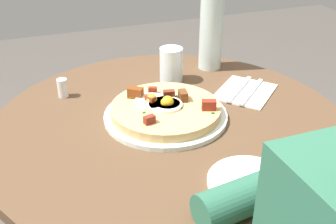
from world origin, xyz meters
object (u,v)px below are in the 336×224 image
object	(u,v)px
breakfast_pizza	(165,108)
fork	(252,92)
salt_shaker	(63,88)
bread_plate	(250,183)
knife	(239,89)
water_bottle	(211,28)
water_glass	(171,65)
dining_table	(170,175)
pizza_plate	(166,115)

from	to	relation	value
breakfast_pizza	fork	bearing A→B (deg)	98.10
breakfast_pizza	salt_shaker	xyz separation A→B (m)	(-0.21, -0.22, 0.00)
breakfast_pizza	fork	size ratio (longest dim) A/B	1.53
breakfast_pizza	bread_plate	distance (m)	0.32
fork	knife	distance (m)	0.04
water_bottle	water_glass	bearing A→B (deg)	-71.09
bread_plate	water_glass	bearing A→B (deg)	176.85
bread_plate	water_glass	xyz separation A→B (m)	(-0.51, 0.03, 0.05)
water_glass	water_bottle	bearing A→B (deg)	108.91
dining_table	water_bottle	distance (m)	0.47
water_bottle	salt_shaker	bearing A→B (deg)	-84.63
fork	water_glass	size ratio (longest dim) A/B	1.77
fork	water_bottle	distance (m)	0.25
bread_plate	salt_shaker	bearing A→B (deg)	-150.78
breakfast_pizza	salt_shaker	world-z (taller)	breakfast_pizza
breakfast_pizza	knife	distance (m)	0.26
dining_table	bread_plate	distance (m)	0.34
bread_plate	salt_shaker	size ratio (longest dim) A/B	3.28
fork	salt_shaker	size ratio (longest dim) A/B	3.46
salt_shaker	knife	bearing A→B (deg)	73.31
dining_table	water_bottle	size ratio (longest dim) A/B	3.43
knife	water_bottle	xyz separation A→B (m)	(-0.19, -0.01, 0.12)
knife	water_bottle	bearing A→B (deg)	50.31
fork	water_bottle	xyz separation A→B (m)	(-0.21, -0.03, 0.12)
water_bottle	salt_shaker	xyz separation A→B (m)	(0.04, -0.47, -0.10)
breakfast_pizza	water_bottle	distance (m)	0.37
pizza_plate	fork	size ratio (longest dim) A/B	1.72
pizza_plate	bread_plate	world-z (taller)	pizza_plate
fork	salt_shaker	distance (m)	0.52
breakfast_pizza	bread_plate	world-z (taller)	breakfast_pizza
dining_table	knife	bearing A→B (deg)	109.45
water_glass	water_bottle	xyz separation A→B (m)	(-0.05, 0.15, 0.08)
water_bottle	fork	bearing A→B (deg)	7.71
water_glass	water_bottle	distance (m)	0.18
water_glass	bread_plate	bearing A→B (deg)	-3.15
dining_table	fork	size ratio (longest dim) A/B	4.98
dining_table	breakfast_pizza	world-z (taller)	breakfast_pizza
dining_table	fork	distance (m)	0.32
pizza_plate	knife	bearing A→B (deg)	105.22
dining_table	pizza_plate	size ratio (longest dim) A/B	2.89
pizza_plate	bread_plate	distance (m)	0.31
dining_table	salt_shaker	size ratio (longest dim) A/B	17.21
breakfast_pizza	salt_shaker	size ratio (longest dim) A/B	5.29
pizza_plate	knife	distance (m)	0.26
breakfast_pizza	water_bottle	xyz separation A→B (m)	(-0.25, 0.24, 0.11)
pizza_plate	water_bottle	xyz separation A→B (m)	(-0.25, 0.24, 0.12)
fork	water_bottle	bearing A→B (deg)	56.46
breakfast_pizza	salt_shaker	bearing A→B (deg)	-132.85
knife	water_glass	distance (m)	0.21
pizza_plate	salt_shaker	xyz separation A→B (m)	(-0.21, -0.22, 0.02)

